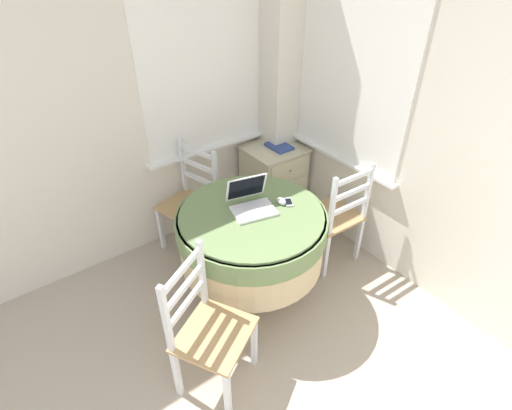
% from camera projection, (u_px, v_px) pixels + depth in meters
% --- Properties ---
extents(corner_room_shell, '(4.56, 5.07, 2.55)m').
position_uv_depth(corner_room_shell, '(284.00, 145.00, 2.47)').
color(corner_room_shell, silver).
rests_on(corner_room_shell, ground_plane).
extents(round_dining_table, '(1.06, 1.06, 0.77)m').
position_uv_depth(round_dining_table, '(252.00, 234.00, 2.86)').
color(round_dining_table, '#4C3D2D').
rests_on(round_dining_table, ground_plane).
extents(laptop, '(0.35, 0.34, 0.22)m').
position_uv_depth(laptop, '(251.00, 202.00, 2.77)').
color(laptop, white).
rests_on(laptop, round_dining_table).
extents(computer_mouse, '(0.05, 0.08, 0.04)m').
position_uv_depth(computer_mouse, '(281.00, 201.00, 2.83)').
color(computer_mouse, white).
rests_on(computer_mouse, round_dining_table).
extents(cell_phone, '(0.10, 0.12, 0.01)m').
position_uv_depth(cell_phone, '(289.00, 202.00, 2.85)').
color(cell_phone, '#B2B7BC').
rests_on(cell_phone, round_dining_table).
extents(dining_chair_near_back_window, '(0.49, 0.52, 0.95)m').
position_uv_depth(dining_chair_near_back_window, '(191.00, 203.00, 3.41)').
color(dining_chair_near_back_window, tan).
rests_on(dining_chair_near_back_window, ground_plane).
extents(dining_chair_near_right_window, '(0.44, 0.41, 0.95)m').
position_uv_depth(dining_chair_near_right_window, '(336.00, 217.00, 3.24)').
color(dining_chair_near_right_window, tan).
rests_on(dining_chair_near_right_window, ground_plane).
extents(dining_chair_camera_near, '(0.57, 0.55, 0.95)m').
position_uv_depth(dining_chair_camera_near, '(208.00, 330.00, 2.34)').
color(dining_chair_camera_near, tan).
rests_on(dining_chair_camera_near, ground_plane).
extents(corner_cabinet, '(0.52, 0.49, 0.71)m').
position_uv_depth(corner_cabinet, '(274.00, 180.00, 3.89)').
color(corner_cabinet, beige).
rests_on(corner_cabinet, ground_plane).
extents(book_on_cabinet, '(0.17, 0.24, 0.02)m').
position_uv_depth(book_on_cabinet, '(279.00, 146.00, 3.69)').
color(book_on_cabinet, '#33478C').
rests_on(book_on_cabinet, corner_cabinet).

